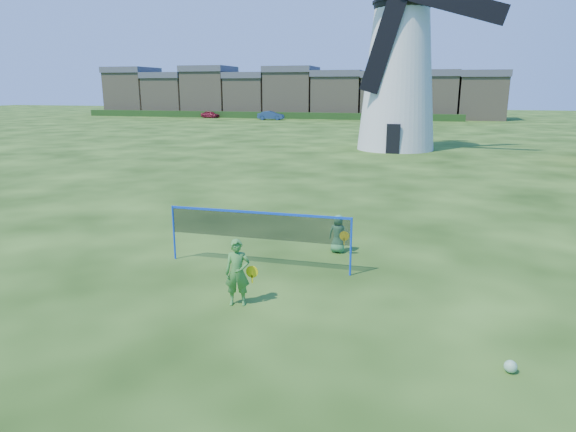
% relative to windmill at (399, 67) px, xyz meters
% --- Properties ---
extents(ground, '(220.00, 220.00, 0.00)m').
position_rel_windmill_xyz_m(ground, '(-1.26, -29.04, -6.24)').
color(ground, black).
rests_on(ground, ground).
extents(windmill, '(14.41, 5.93, 18.65)m').
position_rel_windmill_xyz_m(windmill, '(0.00, 0.00, 0.00)').
color(windmill, white).
rests_on(windmill, ground).
extents(badminton_net, '(5.05, 0.05, 1.55)m').
position_rel_windmill_xyz_m(badminton_net, '(-1.91, -28.47, -5.10)').
color(badminton_net, blue).
rests_on(badminton_net, ground).
extents(player_girl, '(0.73, 0.49, 1.52)m').
position_rel_windmill_xyz_m(player_girl, '(-1.58, -30.93, -5.48)').
color(player_girl, '#418535').
rests_on(player_girl, ground).
extents(player_boy, '(0.65, 0.43, 1.14)m').
position_rel_windmill_xyz_m(player_boy, '(-0.04, -26.67, -5.67)').
color(player_boy, '#479451').
rests_on(player_boy, ground).
extents(play_ball, '(0.22, 0.22, 0.22)m').
position_rel_windmill_xyz_m(play_ball, '(3.90, -32.34, -6.13)').
color(play_ball, green).
rests_on(play_ball, ground).
extents(terraced_houses, '(67.07, 8.40, 8.34)m').
position_rel_windmill_xyz_m(terraced_houses, '(-20.53, 42.96, -2.37)').
color(terraced_houses, '#8A7B5C').
rests_on(terraced_houses, ground).
extents(hedge, '(62.00, 0.80, 1.00)m').
position_rel_windmill_xyz_m(hedge, '(-23.26, 36.96, -5.74)').
color(hedge, '#193814').
rests_on(hedge, ground).
extents(car_left, '(3.45, 2.18, 1.10)m').
position_rel_windmill_xyz_m(car_left, '(-31.45, 35.79, -5.69)').
color(car_left, maroon).
rests_on(car_left, ground).
extents(car_right, '(4.04, 1.59, 1.31)m').
position_rel_windmill_xyz_m(car_right, '(-20.47, 33.38, -5.58)').
color(car_right, navy).
rests_on(car_right, ground).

